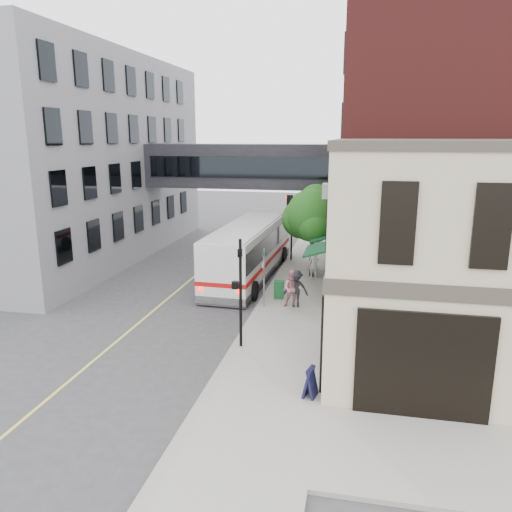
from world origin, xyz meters
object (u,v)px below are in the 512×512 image
at_px(pedestrian_a, 314,264).
at_px(pedestrian_c, 296,289).
at_px(pedestrian_b, 293,289).
at_px(newspaper_box, 279,290).
at_px(sandwich_board, 310,382).
at_px(bus, 250,247).

height_order(pedestrian_a, pedestrian_c, pedestrian_c).
height_order(pedestrian_a, pedestrian_b, pedestrian_b).
bearing_deg(pedestrian_c, pedestrian_b, -152.40).
xyz_separation_m(pedestrian_b, pedestrian_c, (0.16, 0.09, -0.01)).
relative_size(pedestrian_a, pedestrian_c, 0.91).
relative_size(newspaper_box, sandwich_board, 0.93).
bearing_deg(sandwich_board, newspaper_box, 118.40).
bearing_deg(bus, newspaper_box, -59.83).
xyz_separation_m(bus, newspaper_box, (2.51, -4.32, -1.24)).
height_order(bus, pedestrian_c, bus).
height_order(pedestrian_a, newspaper_box, pedestrian_a).
relative_size(bus, sandwich_board, 12.16).
bearing_deg(pedestrian_a, newspaper_box, -93.64).
distance_m(pedestrian_b, newspaper_box, 1.62).
bearing_deg(pedestrian_c, sandwich_board, -82.05).
bearing_deg(pedestrian_a, pedestrian_b, -80.64).
distance_m(bus, pedestrian_c, 6.58).
relative_size(bus, pedestrian_b, 6.46).
distance_m(pedestrian_a, pedestrian_c, 5.46).
xyz_separation_m(pedestrian_a, newspaper_box, (-1.44, -4.28, -0.39)).
bearing_deg(newspaper_box, bus, 117.88).
distance_m(bus, pedestrian_b, 6.58).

